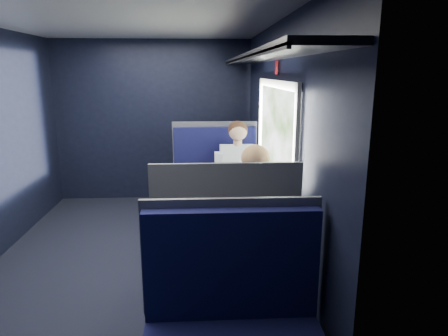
{
  "coord_description": "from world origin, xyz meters",
  "views": [
    {
      "loc": [
        0.69,
        -3.73,
        1.86
      ],
      "look_at": [
        0.9,
        0.0,
        0.95
      ],
      "focal_mm": 32.0,
      "sensor_mm": 36.0,
      "label": 1
    }
  ],
  "objects": [
    {
      "name": "bottle_small",
      "position": [
        1.29,
        0.25,
        0.85
      ],
      "size": [
        0.07,
        0.07,
        0.24
      ],
      "color": "silver",
      "rests_on": "table"
    },
    {
      "name": "seat_bay_far",
      "position": [
        0.85,
        -0.87,
        0.41
      ],
      "size": [
        1.04,
        0.62,
        1.26
      ],
      "color": "#0D0D39",
      "rests_on": "ground"
    },
    {
      "name": "seat_bay_near",
      "position": [
        0.84,
        0.87,
        0.42
      ],
      "size": [
        1.04,
        0.62,
        1.26
      ],
      "color": "#0D0D39",
      "rests_on": "ground"
    },
    {
      "name": "table",
      "position": [
        1.03,
        0.0,
        0.66
      ],
      "size": [
        0.62,
        1.0,
        0.74
      ],
      "color": "#54565E",
      "rests_on": "ground"
    },
    {
      "name": "room_shell",
      "position": [
        0.02,
        0.0,
        1.48
      ],
      "size": [
        3.0,
        4.4,
        2.4
      ],
      "color": "black",
      "rests_on": "ground"
    },
    {
      "name": "woman",
      "position": [
        1.1,
        -0.71,
        0.73
      ],
      "size": [
        0.53,
        0.56,
        1.32
      ],
      "color": "black",
      "rests_on": "ground"
    },
    {
      "name": "seat_row_front",
      "position": [
        0.85,
        1.8,
        0.41
      ],
      "size": [
        1.04,
        0.51,
        1.16
      ],
      "color": "#0D0D39",
      "rests_on": "ground"
    },
    {
      "name": "man",
      "position": [
        1.1,
        0.7,
        0.72
      ],
      "size": [
        0.53,
        0.56,
        1.32
      ],
      "color": "black",
      "rests_on": "ground"
    },
    {
      "name": "cup",
      "position": [
        1.24,
        0.33,
        0.78
      ],
      "size": [
        0.07,
        0.07,
        0.09
      ],
      "primitive_type": "cylinder",
      "color": "white",
      "rests_on": "table"
    },
    {
      "name": "ground",
      "position": [
        0.0,
        0.0,
        -0.01
      ],
      "size": [
        2.8,
        4.2,
        0.01
      ],
      "primitive_type": "cube",
      "color": "black"
    },
    {
      "name": "papers",
      "position": [
        0.94,
        0.05,
        0.74
      ],
      "size": [
        0.7,
        0.86,
        0.01
      ],
      "primitive_type": "cube",
      "rotation": [
        0.0,
        0.0,
        -0.27
      ],
      "color": "white",
      "rests_on": "table"
    },
    {
      "name": "laptop",
      "position": [
        1.22,
        0.11,
        0.8
      ],
      "size": [
        0.29,
        0.35,
        0.23
      ],
      "color": "silver",
      "rests_on": "table"
    }
  ]
}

